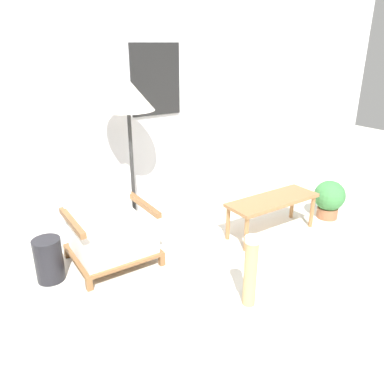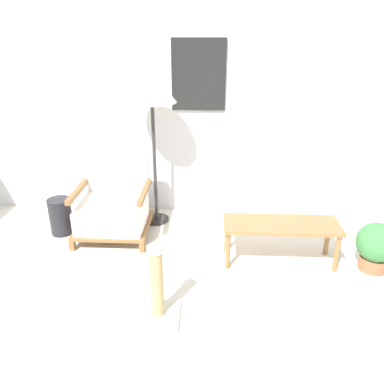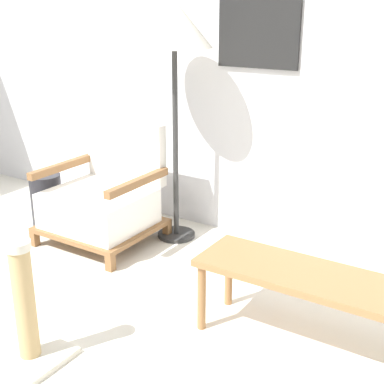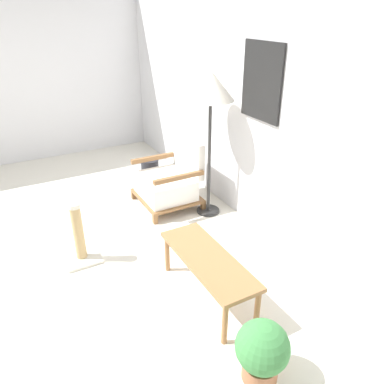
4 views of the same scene
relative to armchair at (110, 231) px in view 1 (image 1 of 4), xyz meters
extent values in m
plane|color=silver|center=(0.48, -1.54, -0.30)|extent=(14.00, 14.00, 0.00)
cube|color=silver|center=(0.48, 0.64, 1.05)|extent=(8.00, 0.06, 2.70)
cube|color=black|center=(0.85, 0.59, 1.25)|extent=(0.56, 0.02, 0.72)
cube|color=brown|center=(-0.34, -0.35, -0.25)|extent=(0.05, 0.05, 0.10)
cube|color=brown|center=(0.34, -0.35, -0.25)|extent=(0.05, 0.05, 0.10)
cube|color=brown|center=(-0.34, 0.27, -0.25)|extent=(0.05, 0.05, 0.10)
cube|color=brown|center=(0.34, 0.27, -0.25)|extent=(0.05, 0.05, 0.10)
cube|color=brown|center=(0.00, -0.04, -0.18)|extent=(0.73, 0.67, 0.03)
cube|color=white|center=(0.00, -0.06, -0.05)|extent=(0.65, 0.57, 0.24)
cube|color=white|center=(0.00, 0.26, 0.29)|extent=(0.65, 0.08, 0.43)
cube|color=brown|center=(-0.34, -0.04, 0.19)|extent=(0.05, 0.61, 0.05)
cube|color=brown|center=(0.34, -0.04, 0.19)|extent=(0.05, 0.61, 0.05)
cylinder|color=#2D2D2D|center=(0.40, 0.31, -0.29)|extent=(0.27, 0.27, 0.03)
cylinder|color=#2D2D2D|center=(0.40, 0.31, 0.37)|extent=(0.04, 0.04, 1.29)
cone|color=silver|center=(0.40, 0.31, 1.17)|extent=(0.50, 0.50, 0.30)
cube|color=olive|center=(1.63, -0.44, 0.08)|extent=(1.03, 0.36, 0.04)
cylinder|color=olive|center=(1.15, -0.58, -0.12)|extent=(0.04, 0.04, 0.36)
cylinder|color=olive|center=(2.10, -0.58, -0.12)|extent=(0.04, 0.04, 0.36)
cylinder|color=olive|center=(1.15, -0.29, -0.12)|extent=(0.04, 0.04, 0.36)
cylinder|color=olive|center=(2.10, -0.29, -0.12)|extent=(0.04, 0.04, 0.36)
cylinder|color=black|center=(-0.56, -0.01, -0.11)|extent=(0.23, 0.23, 0.39)
cylinder|color=#935B3D|center=(2.45, -0.53, -0.24)|extent=(0.24, 0.24, 0.13)
sphere|color=#3D7F42|center=(2.45, -0.53, -0.03)|extent=(0.35, 0.35, 0.35)
cube|color=beige|center=(0.61, -1.23, -0.29)|extent=(0.33, 0.33, 0.03)
cylinder|color=tan|center=(0.61, -1.23, 0.00)|extent=(0.10, 0.10, 0.54)
cylinder|color=beige|center=(0.61, -1.23, 0.29)|extent=(0.11, 0.11, 0.04)
camera|label=1|loc=(-1.06, -2.97, 1.60)|focal=35.00mm
camera|label=2|loc=(0.98, -3.42, 1.67)|focal=35.00mm
camera|label=3|loc=(2.39, -2.60, 1.28)|focal=50.00mm
camera|label=4|loc=(3.70, -1.71, 1.90)|focal=35.00mm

